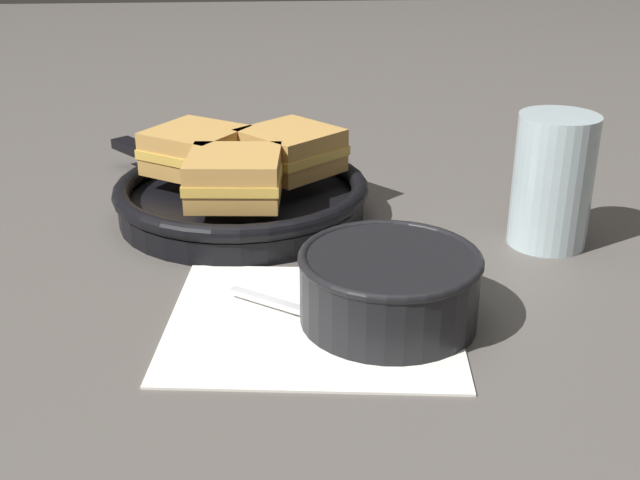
# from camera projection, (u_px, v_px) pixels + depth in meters

# --- Properties ---
(ground_plane) EXTENTS (4.00, 4.00, 0.00)m
(ground_plane) POSITION_uv_depth(u_px,v_px,m) (333.00, 300.00, 0.68)
(ground_plane) COLOR #56514C
(napkin) EXTENTS (0.26, 0.22, 0.00)m
(napkin) POSITION_uv_depth(u_px,v_px,m) (313.00, 320.00, 0.65)
(napkin) COLOR white
(napkin) RESTS_ON ground_plane
(soup_bowl) EXTENTS (0.15, 0.15, 0.06)m
(soup_bowl) POSITION_uv_depth(u_px,v_px,m) (389.00, 283.00, 0.64)
(soup_bowl) COLOR black
(soup_bowl) RESTS_ON ground_plane
(spoon) EXTENTS (0.15, 0.12, 0.01)m
(spoon) POSITION_uv_depth(u_px,v_px,m) (358.00, 328.00, 0.63)
(spoon) COLOR silver
(spoon) RESTS_ON napkin
(skillet) EXTENTS (0.30, 0.33, 0.04)m
(skillet) POSITION_uv_depth(u_px,v_px,m) (241.00, 197.00, 0.85)
(skillet) COLOR black
(skillet) RESTS_ON ground_plane
(sandwich_near_left) EXTENTS (0.13, 0.13, 0.05)m
(sandwich_near_left) POSITION_uv_depth(u_px,v_px,m) (196.00, 150.00, 0.86)
(sandwich_near_left) COLOR #C18E47
(sandwich_near_left) RESTS_ON skillet
(sandwich_near_right) EXTENTS (0.10, 0.10, 0.05)m
(sandwich_near_right) POSITION_uv_depth(u_px,v_px,m) (235.00, 177.00, 0.78)
(sandwich_near_right) COLOR #C18E47
(sandwich_near_right) RESTS_ON skillet
(sandwich_far_left) EXTENTS (0.13, 0.13, 0.05)m
(sandwich_far_left) POSITION_uv_depth(u_px,v_px,m) (290.00, 150.00, 0.86)
(sandwich_far_left) COLOR #C18E47
(sandwich_far_left) RESTS_ON skillet
(drinking_glass) EXTENTS (0.08, 0.08, 0.13)m
(drinking_glass) POSITION_uv_depth(u_px,v_px,m) (553.00, 181.00, 0.77)
(drinking_glass) COLOR silver
(drinking_glass) RESTS_ON ground_plane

